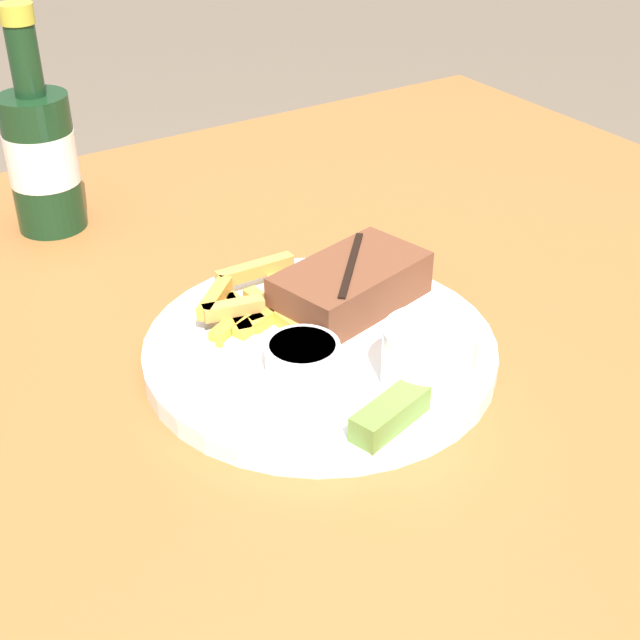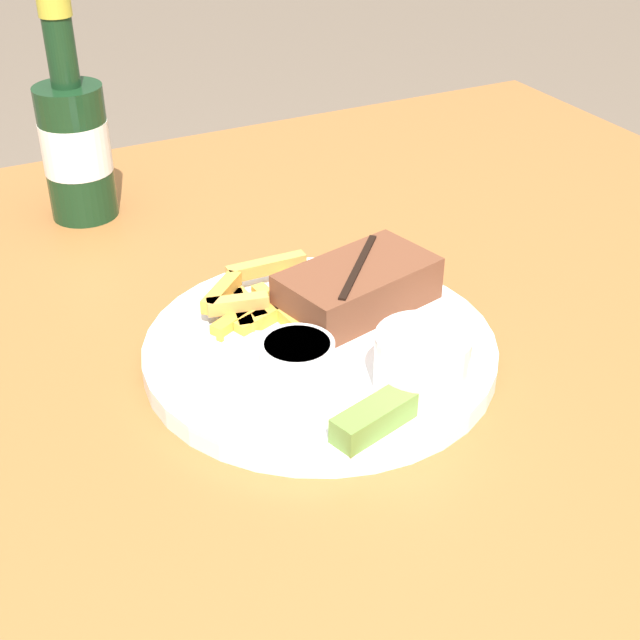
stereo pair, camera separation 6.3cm
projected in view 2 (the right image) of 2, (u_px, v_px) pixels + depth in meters
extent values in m
cube|color=#935B2D|center=(320.00, 380.00, 0.73)|extent=(1.19, 1.05, 0.04)
cylinder|color=#935B2D|center=(480.00, 333.00, 1.49)|extent=(0.06, 0.06, 0.72)
cylinder|color=white|center=(320.00, 353.00, 0.71)|extent=(0.28, 0.28, 0.01)
cylinder|color=white|center=(320.00, 343.00, 0.71)|extent=(0.28, 0.28, 0.00)
cube|color=brown|center=(358.00, 287.00, 0.74)|extent=(0.14, 0.10, 0.04)
cube|color=black|center=(358.00, 266.00, 0.73)|extent=(0.08, 0.09, 0.00)
cube|color=gold|center=(241.00, 312.00, 0.73)|extent=(0.02, 0.06, 0.01)
cube|color=#EA953B|center=(284.00, 284.00, 0.77)|extent=(0.04, 0.06, 0.01)
cube|color=gold|center=(278.00, 309.00, 0.74)|extent=(0.02, 0.07, 0.01)
cube|color=#D89044|center=(238.00, 304.00, 0.72)|extent=(0.05, 0.02, 0.01)
cube|color=gold|center=(264.00, 267.00, 0.78)|extent=(0.07, 0.01, 0.01)
cube|color=gold|center=(272.00, 313.00, 0.73)|extent=(0.07, 0.04, 0.01)
cube|color=gold|center=(249.00, 307.00, 0.74)|extent=(0.01, 0.05, 0.01)
cube|color=gold|center=(238.00, 319.00, 0.73)|extent=(0.06, 0.04, 0.01)
cube|color=gold|center=(221.00, 293.00, 0.74)|extent=(0.05, 0.05, 0.01)
cylinder|color=white|center=(422.00, 362.00, 0.64)|extent=(0.07, 0.07, 0.05)
cylinder|color=beige|center=(423.00, 342.00, 0.64)|extent=(0.06, 0.06, 0.01)
cylinder|color=silver|center=(297.00, 356.00, 0.67)|extent=(0.06, 0.06, 0.02)
cylinder|color=#B22319|center=(297.00, 346.00, 0.67)|extent=(0.05, 0.05, 0.01)
cube|color=olive|center=(375.00, 418.00, 0.61)|extent=(0.07, 0.04, 0.02)
cube|color=#B7B7BC|center=(215.00, 334.00, 0.71)|extent=(0.09, 0.06, 0.00)
cube|color=#B7B7BC|center=(299.00, 342.00, 0.70)|extent=(0.03, 0.02, 0.00)
cube|color=#B7B7BC|center=(299.00, 338.00, 0.71)|extent=(0.03, 0.02, 0.00)
cube|color=#B7B7BC|center=(300.00, 335.00, 0.71)|extent=(0.03, 0.02, 0.00)
cylinder|color=#143319|center=(77.00, 153.00, 0.91)|extent=(0.07, 0.07, 0.14)
cylinder|color=silver|center=(76.00, 146.00, 0.91)|extent=(0.07, 0.07, 0.05)
cylinder|color=#143319|center=(61.00, 52.00, 0.85)|extent=(0.03, 0.03, 0.07)
cylinder|color=gold|center=(54.00, 6.00, 0.83)|extent=(0.03, 0.03, 0.02)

